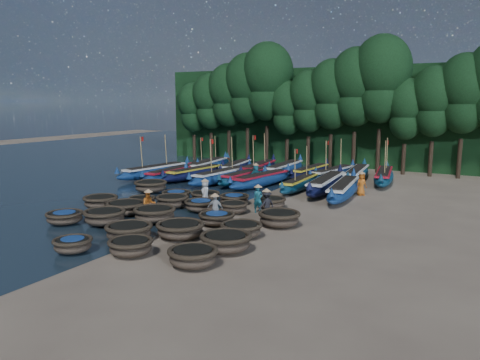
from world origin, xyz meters
The scene contains 63 objects.
ground centered at (0.00, 0.00, 0.00)m, with size 120.00×120.00×0.00m, color gray.
foliage_wall centered at (0.00, 23.50, 5.00)m, with size 40.00×3.00×10.00m, color black.
coracle_2 centered at (-1.56, -10.32, 0.38)m, with size 2.05×2.05×0.65m.
coracle_3 centered at (0.95, -9.39, 0.42)m, with size 2.34×2.34×0.73m.
coracle_4 centered at (4.11, -9.24, 0.45)m, with size 2.34×2.34×0.78m.
coracle_5 centered at (-5.82, -7.12, 0.39)m, with size 2.27×2.27×0.67m.
coracle_6 centered at (-3.75, -6.22, 0.48)m, with size 2.28×2.28×0.84m.
coracle_7 centered at (-0.62, -7.76, 0.46)m, with size 2.28×2.28×0.81m.
coracle_8 centered at (1.28, -6.25, 0.45)m, with size 2.38×2.38×0.80m.
coracle_9 centered at (4.28, -6.95, 0.47)m, with size 2.39×2.39×0.83m.
coracle_10 centered at (-6.83, -3.49, 0.46)m, with size 2.59×2.59×0.80m.
coracle_11 centered at (-4.38, -3.89, 0.44)m, with size 2.66×2.66×0.78m.
coracle_12 centered at (-1.78, -4.45, 0.48)m, with size 2.41×2.41×0.84m.
coracle_13 centered at (1.52, -3.27, 0.38)m, with size 2.44×2.44×0.66m.
coracle_14 centered at (3.81, -4.69, 0.42)m, with size 2.08×2.08×0.73m.
coracle_15 centered at (-4.99, -1.76, 0.36)m, with size 1.98×1.98×0.63m.
coracle_16 centered at (-3.12, -1.08, 0.43)m, with size 2.41×2.41×0.76m.
coracle_17 centered at (-0.98, -1.08, 0.40)m, with size 2.35×2.35×0.70m.
coracle_18 centered at (0.96, -0.51, 0.38)m, with size 2.02×2.02×0.66m.
coracle_19 centered at (4.61, -1.95, 0.47)m, with size 2.34×2.34×0.83m.
coracle_20 centered at (-7.55, 2.15, 0.48)m, with size 2.72×2.72×0.84m.
coracle_21 centered at (-4.21, 0.76, 0.37)m, with size 2.35×2.35×0.64m.
coracle_22 centered at (-2.22, 1.28, 0.39)m, with size 2.06×2.06×0.69m.
coracle_23 centered at (-0.19, 1.60, 0.37)m, with size 2.38×2.38×0.64m.
coracle_24 centered at (2.32, 1.80, 0.38)m, with size 1.95×1.95×0.66m.
long_boat_0 centered at (-11.57, 7.57, 0.58)m, with size 2.60×8.60×3.68m.
long_boat_1 centered at (-9.44, 7.26, 0.56)m, with size 1.67×8.31×1.46m.
long_boat_2 centered at (-8.05, 8.61, 0.54)m, with size 2.36×8.06×1.43m.
long_boat_3 centered at (-5.08, 8.14, 0.59)m, with size 2.27×8.67×3.70m.
long_boat_4 centered at (-3.31, 9.06, 0.54)m, with size 1.92×8.11×1.43m.
long_boat_5 centered at (-1.54, 8.28, 0.55)m, with size 2.63×8.13×1.45m.
long_boat_6 centered at (1.66, 8.34, 0.51)m, with size 1.55×7.63×3.24m.
long_boat_7 centered at (3.62, 8.58, 0.61)m, with size 2.21×9.07×1.60m.
long_boat_8 centered at (5.35, 7.14, 0.59)m, with size 2.52×8.79×1.56m.
long_boat_9 centered at (-10.37, 14.31, 0.51)m, with size 1.47×7.51×3.19m.
long_boat_10 centered at (-9.41, 12.63, 0.59)m, with size 2.55×8.77×1.55m.
long_boat_11 centered at (-6.75, 13.35, 0.54)m, with size 2.65×7.91×1.41m.
long_boat_12 centered at (-4.34, 13.28, 0.59)m, with size 2.44×8.68×3.71m.
long_boat_13 centered at (-2.24, 14.23, 0.59)m, with size 1.82×8.83×1.55m.
long_boat_14 centered at (0.20, 14.39, 0.51)m, with size 1.86×7.62×1.34m.
long_boat_15 centered at (2.33, 14.07, 0.54)m, with size 2.70×7.96×3.43m.
long_boat_16 centered at (4.28, 14.40, 0.58)m, with size 2.35×8.58×1.52m.
long_boat_17 centered at (6.51, 14.40, 0.57)m, with size 2.78×8.42×3.62m.
fisherman_0 centered at (-1.64, 0.41, 0.89)m, with size 0.88×0.96×1.85m.
fisherman_1 centered at (2.15, 0.39, 0.91)m, with size 0.67×0.70×1.82m.
fisherman_2 centered at (-2.77, -3.74, 0.84)m, with size 0.96×0.94×1.75m.
fisherman_3 centered at (3.22, -0.66, 0.86)m, with size 0.99×1.21×1.84m.
fisherman_4 centered at (1.02, -2.65, 0.83)m, with size 0.94×0.56×1.70m.
fisherman_5 centered at (-2.42, 9.02, 0.84)m, with size 0.81×1.56×1.81m.
fisherman_6 centered at (6.22, 8.51, 0.88)m, with size 0.89×0.95×1.83m.
tree_0 centered at (-16.00, 20.00, 5.97)m, with size 3.68×3.68×8.68m.
tree_1 centered at (-13.70, 20.00, 6.65)m, with size 4.09×4.09×9.65m.
tree_2 centered at (-11.40, 20.00, 7.32)m, with size 4.51×4.51×10.63m.
tree_3 centered at (-9.10, 20.00, 8.00)m, with size 4.92×4.92×11.60m.
tree_4 centered at (-6.80, 20.00, 8.67)m, with size 5.34×5.34×12.58m.
tree_5 centered at (-4.50, 20.00, 5.97)m, with size 3.68×3.68×8.68m.
tree_6 centered at (-2.20, 20.00, 6.65)m, with size 4.09×4.09×9.65m.
tree_7 centered at (0.10, 20.00, 7.32)m, with size 4.51×4.51×10.63m.
tree_8 centered at (2.40, 20.00, 8.00)m, with size 4.92×4.92×11.60m.
tree_9 centered at (4.70, 20.00, 8.67)m, with size 5.34×5.34×12.58m.
tree_10 centered at (7.00, 20.00, 5.97)m, with size 3.68×3.68×8.68m.
tree_11 centered at (9.30, 20.00, 6.65)m, with size 4.09×4.09×9.65m.
tree_12 centered at (11.60, 20.00, 7.32)m, with size 4.51×4.51×10.63m.
Camera 1 is at (14.53, -24.05, 6.60)m, focal length 35.00 mm.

